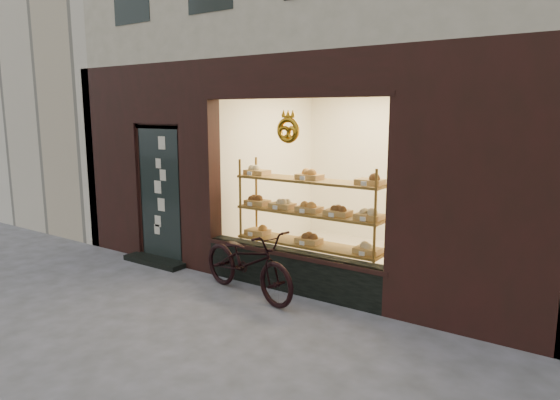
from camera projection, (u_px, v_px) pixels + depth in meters
The scene contains 4 objects.
ground at pixel (146, 340), 5.28m from camera, with size 90.00×90.00×0.00m, color #4C4C4C.
neighbor_left at pixel (65, 37), 14.33m from camera, with size 12.00×7.00×9.00m, color silver.
display_shelf at pixel (309, 223), 6.94m from camera, with size 2.20×0.45×1.70m.
bicycle at pixel (248, 262), 6.49m from camera, with size 0.60×1.73×0.91m, color black.
Camera 1 is at (3.98, -3.25, 2.38)m, focal length 32.00 mm.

